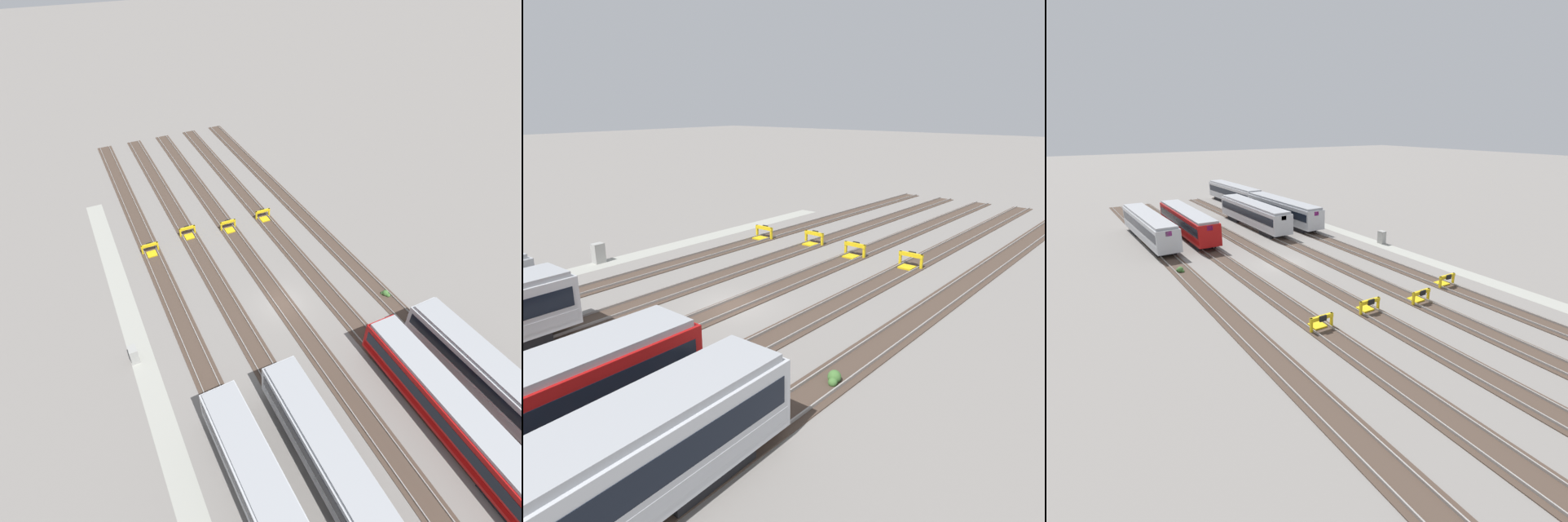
{
  "view_description": "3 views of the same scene",
  "coord_description": "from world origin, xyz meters",
  "views": [
    {
      "loc": [
        24.54,
        -14.39,
        29.81
      ],
      "look_at": [
        -5.0,
        0.0,
        1.8
      ],
      "focal_mm": 28.0,
      "sensor_mm": 36.0,
      "label": 1
    },
    {
      "loc": [
        20.9,
        21.45,
        12.21
      ],
      "look_at": [
        -5.0,
        0.0,
        1.8
      ],
      "focal_mm": 35.0,
      "sensor_mm": 36.0,
      "label": 2
    },
    {
      "loc": [
        -36.69,
        20.52,
        14.47
      ],
      "look_at": [
        -5.0,
        0.0,
        1.8
      ],
      "focal_mm": 28.0,
      "sensor_mm": 36.0,
      "label": 3
    }
  ],
  "objects": [
    {
      "name": "rail_track_nearest",
      "position": [
        0.0,
        -9.85,
        0.04
      ],
      "size": [
        90.0,
        2.23,
        0.21
      ],
      "color": "#47382D",
      "rests_on": "ground"
    },
    {
      "name": "ground_plane",
      "position": [
        0.0,
        0.0,
        0.0
      ],
      "size": [
        400.0,
        400.0,
        0.0
      ],
      "primitive_type": "plane",
      "color": "gray"
    },
    {
      "name": "service_walkway",
      "position": [
        0.0,
        -14.29,
        0.0
      ],
      "size": [
        54.0,
        2.0,
        0.01
      ],
      "primitive_type": "cube",
      "color": "#9E9E93",
      "rests_on": "ground"
    },
    {
      "name": "bumper_stop_middle_track",
      "position": [
        -14.04,
        -0.0,
        0.51
      ],
      "size": [
        1.35,
        2.0,
        1.22
      ],
      "color": "gold",
      "rests_on": "ground"
    },
    {
      "name": "rail_track_near_inner",
      "position": [
        0.0,
        -4.93,
        0.04
      ],
      "size": [
        90.0,
        2.23,
        0.21
      ],
      "color": "#47382D",
      "rests_on": "ground"
    },
    {
      "name": "weed_clump",
      "position": [
        3.6,
        10.09,
        0.24
      ],
      "size": [
        0.92,
        0.7,
        0.64
      ],
      "color": "#427033",
      "rests_on": "ground"
    },
    {
      "name": "bumper_stop_far_inner_track",
      "position": [
        -14.32,
        4.93,
        0.51
      ],
      "size": [
        1.35,
        2.0,
        1.22
      ],
      "color": "gold",
      "rests_on": "ground"
    },
    {
      "name": "rail_track_middle",
      "position": [
        0.0,
        0.0,
        0.04
      ],
      "size": [
        90.0,
        2.24,
        0.21
      ],
      "color": "#47382D",
      "rests_on": "ground"
    },
    {
      "name": "bumper_stop_nearest_track",
      "position": [
        -13.7,
        -9.86,
        0.51
      ],
      "size": [
        1.35,
        2.0,
        1.22
      ],
      "color": "gold",
      "rests_on": "ground"
    },
    {
      "name": "bumper_stop_near_inner_track",
      "position": [
        -15.0,
        -4.93,
        0.51
      ],
      "size": [
        1.34,
        2.0,
        1.22
      ],
      "color": "gold",
      "rests_on": "ground"
    },
    {
      "name": "rail_track_farthest",
      "position": [
        0.0,
        9.85,
        0.04
      ],
      "size": [
        90.0,
        2.23,
        0.21
      ],
      "color": "#47382D",
      "rests_on": "ground"
    },
    {
      "name": "electrical_cabinet",
      "position": [
        0.36,
        -14.87,
        0.8
      ],
      "size": [
        0.9,
        0.73,
        1.6
      ],
      "color": "#9E9E99",
      "rests_on": "ground"
    },
    {
      "name": "rail_track_far_inner",
      "position": [
        0.0,
        4.93,
        0.04
      ],
      "size": [
        90.0,
        2.23,
        0.21
      ],
      "color": "#47382D",
      "rests_on": "ground"
    }
  ]
}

